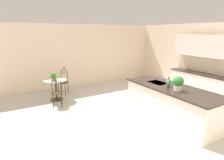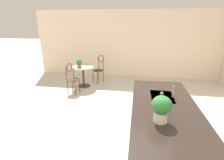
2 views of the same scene
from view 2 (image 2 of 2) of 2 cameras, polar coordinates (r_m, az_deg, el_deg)
The scene contains 10 objects.
ground_plane at distance 3.45m, azimuth 0.78°, elevation -20.50°, with size 40.00×40.00×0.00m, color beige.
wall_left_window at distance 6.96m, azimuth 5.86°, elevation 12.01°, with size 0.12×7.80×2.70m, color beige.
kitchen_island at distance 2.95m, azimuth 17.37°, elevation -17.96°, with size 2.80×1.06×0.92m.
bistro_table at distance 6.01m, azimuth -9.86°, elevation 1.87°, with size 0.80×0.80×0.74m.
chair_near_window at distance 5.41m, azimuth -13.67°, elevation 1.06°, with size 0.51×0.44×1.04m.
chair_by_island at distance 6.41m, azimuth -4.45°, elevation 4.36°, with size 0.54×0.54×1.04m.
sink_faucet at distance 3.18m, azimuth 20.26°, elevation -3.72°, with size 0.02×0.02×0.22m, color #B2B5BA.
potted_plant_on_table at distance 5.82m, azimuth -11.25°, elevation 5.77°, with size 0.19×0.19×0.27m.
potted_plant_counter_near at distance 2.32m, azimuth 16.68°, elevation -9.06°, with size 0.27×0.27×0.38m.
vase_on_counter at distance 2.69m, azimuth 16.46°, elevation -7.60°, with size 0.13×0.13×0.29m.
Camera 2 is at (2.63, 0.36, 2.20)m, focal length 26.51 mm.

